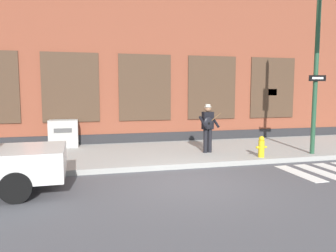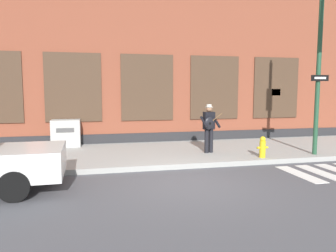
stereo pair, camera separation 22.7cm
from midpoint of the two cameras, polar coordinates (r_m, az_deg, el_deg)
name	(u,v)px [view 1 (the left image)]	position (r m, az deg, el deg)	size (l,w,h in m)	color
ground_plane	(187,184)	(8.38, 2.57, -10.06)	(160.00, 160.00, 0.00)	#4C4C51
sidewalk	(156,153)	(11.88, -2.61, -4.79)	(28.00, 4.42, 0.16)	#9E9E99
building_backdrop	(137,46)	(15.94, -5.80, 13.71)	(28.00, 4.06, 8.88)	brown
busker	(208,125)	(11.54, 6.40, 0.11)	(0.74, 0.58, 1.71)	black
traffic_light	(336,33)	(11.51, 26.76, 14.23)	(0.79, 2.89, 5.75)	#234C33
utility_box	(64,134)	(13.33, -18.20, -1.25)	(1.09, 0.68, 1.05)	#ADADA8
fire_hydrant	(261,147)	(11.18, 15.39, -3.51)	(0.38, 0.20, 0.70)	gold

